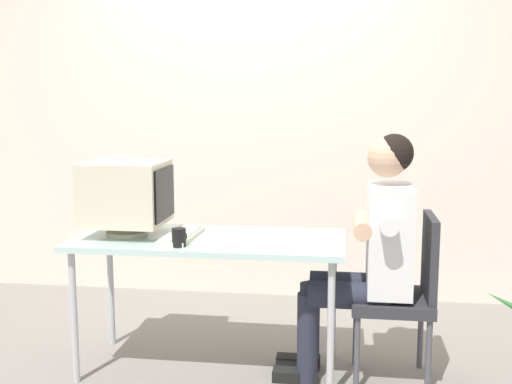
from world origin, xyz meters
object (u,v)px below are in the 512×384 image
at_px(person_seated, 369,248).
at_px(desk_mug, 179,237).
at_px(desk, 209,248).
at_px(office_chair, 405,289).
at_px(keyboard, 181,235).
at_px(crt_monitor, 126,193).

height_order(person_seated, desk_mug, person_seated).
height_order(desk, office_chair, office_chair).
bearing_deg(keyboard, desk, 14.41).
bearing_deg(desk_mug, person_seated, 12.94).
distance_m(office_chair, person_seated, 0.28).
distance_m(crt_monitor, desk_mug, 0.45).
bearing_deg(desk, crt_monitor, 179.18).
height_order(office_chair, person_seated, person_seated).
height_order(crt_monitor, person_seated, person_seated).
distance_m(desk, person_seated, 0.84).
xyz_separation_m(desk, office_chair, (1.03, -0.00, -0.18)).
bearing_deg(desk, keyboard, -165.59).
height_order(crt_monitor, office_chair, crt_monitor).
distance_m(keyboard, office_chair, 1.20).
distance_m(crt_monitor, office_chair, 1.55).
relative_size(desk, crt_monitor, 3.34).
bearing_deg(office_chair, desk, 179.82).
distance_m(keyboard, person_seated, 0.98).
height_order(office_chair, desk_mug, office_chair).
bearing_deg(desk, desk_mug, -115.27).
height_order(desk, keyboard, keyboard).
xyz_separation_m(crt_monitor, office_chair, (1.48, -0.01, -0.47)).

